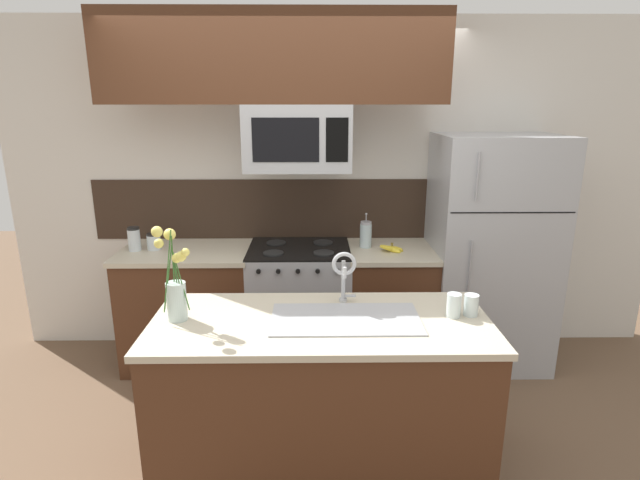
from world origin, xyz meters
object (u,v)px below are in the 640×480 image
storage_jar_medium (154,242)px  spare_glass (471,305)px  french_press (366,234)px  stove_range (300,305)px  storage_jar_tall (134,239)px  drinking_glass (454,305)px  refrigerator (489,252)px  microwave (298,138)px  sink_faucet (344,271)px  flower_vase (175,290)px  banana_bunch (392,249)px

storage_jar_medium → spare_glass: bearing=-31.2°
french_press → stove_range: bearing=-173.2°
storage_jar_tall → drinking_glass: storage_jar_tall is taller
refrigerator → stove_range: bearing=-179.2°
refrigerator → storage_jar_tall: (-2.67, -0.03, 0.12)m
french_press → drinking_glass: french_press is taller
microwave → sink_faucet: size_ratio=2.43×
storage_jar_medium → flower_vase: 1.36m
storage_jar_medium → banana_bunch: (1.78, -0.08, -0.04)m
stove_range → flower_vase: 1.50m
microwave → sink_faucet: (0.27, -1.03, -0.63)m
banana_bunch → spare_glass: (0.24, -1.14, 0.03)m
flower_vase → spare_glass: bearing=1.3°
banana_bunch → flower_vase: size_ratio=0.38×
stove_range → spare_glass: spare_glass is taller
microwave → stove_range: bearing=90.2°
refrigerator → sink_faucet: (-1.18, -1.08, 0.23)m
refrigerator → storage_jar_tall: bearing=-179.4°
microwave → storage_jar_medium: bearing=178.0°
banana_bunch → storage_jar_medium: bearing=177.5°
refrigerator → flower_vase: 2.40m
refrigerator → storage_jar_tall: 2.68m
banana_bunch → drinking_glass: bearing=-83.0°
flower_vase → storage_jar_tall: bearing=117.4°
stove_range → microwave: 1.27m
storage_jar_tall → flower_vase: (0.64, -1.23, 0.07)m
stove_range → banana_bunch: banana_bunch is taller
stove_range → sink_faucet: (0.27, -1.06, 0.65)m
refrigerator → sink_faucet: 1.61m
french_press → microwave: bearing=-170.9°
flower_vase → banana_bunch: bearing=42.7°
banana_bunch → drinking_glass: drinking_glass is taller
storage_jar_medium → french_press: 1.60m
drinking_glass → banana_bunch: bearing=97.0°
french_press → sink_faucet: size_ratio=0.87×
spare_glass → french_press: bearing=108.4°
drinking_glass → microwave: bearing=124.8°
stove_range → banana_bunch: 0.84m
banana_bunch → drinking_glass: size_ratio=1.51×
microwave → spare_glass: microwave is taller
sink_faucet → refrigerator: bearing=42.5°
microwave → storage_jar_tall: size_ratio=4.14×
stove_range → microwave: microwave is taller
banana_bunch → stove_range: bearing=174.9°
storage_jar_tall → french_press: size_ratio=0.67×
microwave → french_press: size_ratio=2.79×
sink_faucet → spare_glass: sink_faucet is taller
storage_jar_tall → flower_vase: 1.39m
banana_bunch → sink_faucet: 1.09m
microwave → refrigerator: bearing=1.6°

